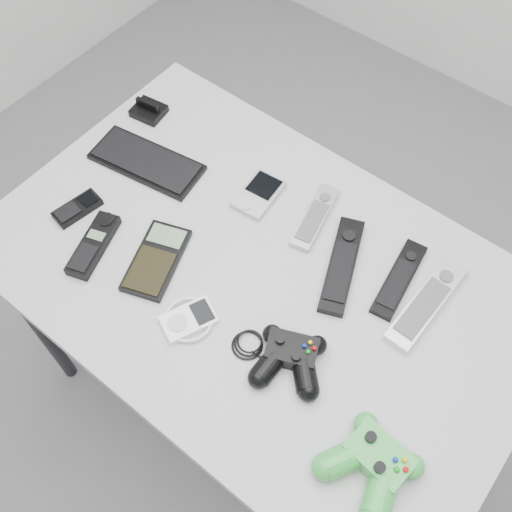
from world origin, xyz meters
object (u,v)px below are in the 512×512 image
Objects in this scene: remote_black_b at (399,279)px; cordless_handset at (93,245)px; remote_black_a at (342,265)px; remote_silver_b at (427,302)px; mobile_phone at (77,208)px; controller_black at (290,357)px; desk at (259,288)px; controller_green at (373,463)px; calculator at (156,260)px; pda at (258,194)px; mp3_player at (189,319)px; pda_keyboard at (147,162)px; remote_silver_a at (315,217)px.

remote_black_b is 0.67m from cordless_handset.
remote_black_a and remote_silver_b have the same top height.
controller_black reaches higher than mobile_phone.
remote_black_a is at bearing -168.49° from remote_silver_b.
controller_green is at bearing -25.40° from desk.
desk is 0.24m from calculator.
pda is (-0.13, 0.16, 0.08)m from desk.
mp3_player is at bearing -42.90° from calculator.
desk is at bearing 11.35° from calculator.
controller_black is (0.17, -0.12, 0.09)m from desk.
desk is at bearing 9.66° from cordless_handset.
controller_black is at bearing -12.64° from cordless_handset.
pda_keyboard is 0.20m from mobile_phone.
cordless_handset is 0.73m from controller_green.
remote_black_a is at bearing 16.30° from calculator.
controller_green is (0.45, -0.01, 0.02)m from mp3_player.
remote_black_b is (0.65, 0.10, 0.00)m from pda_keyboard.
cordless_handset is 0.90× the size of calculator.
controller_black is (0.30, -0.28, 0.01)m from pda.
controller_green reaches higher than remote_black_b.
calculator is (0.13, 0.06, -0.00)m from cordless_handset.
controller_black is at bearing -116.79° from remote_silver_b.
mp3_player is at bearing -137.38° from remote_black_b.
remote_black_b is 0.52m from calculator.
pda is at bearing 173.39° from remote_black_b.
remote_silver_b is (0.32, 0.15, 0.08)m from desk.
remote_silver_a is 0.92× the size of remote_black_b.
remote_silver_a is (0.41, 0.12, 0.00)m from pda_keyboard.
remote_silver_a is at bearing 45.43° from mobile_phone.
controller_black is (0.21, 0.06, 0.01)m from mp3_player.
remote_black_b is 0.82× the size of remote_silver_b.
pda is at bearing 57.13° from calculator.
cordless_handset is (0.10, -0.05, 0.00)m from mobile_phone.
remote_silver_b is at bearing -6.44° from pda.
remote_black_a is at bearing -165.00° from remote_black_b.
remote_silver_a is 0.77× the size of controller_black.
desk is 0.36m from remote_silver_b.
pda is (0.27, 0.09, 0.00)m from pda_keyboard.
desk is at bearing -19.18° from pda_keyboard.
cordless_handset is 0.28m from mp3_player.
mobile_phone is 0.60× the size of calculator.
remote_silver_b is at bearing -12.14° from remote_black_a.
remote_silver_b is at bearing 7.91° from calculator.
mobile_phone is at bearing -164.17° from remote_black_b.
cordless_handset is (-0.20, -0.34, 0.00)m from pda.
controller_green is (0.23, -0.07, 0.00)m from controller_black.
pda_keyboard is (-0.40, 0.07, 0.08)m from desk.
calculator is at bearing -166.01° from remote_black_a.
pda_keyboard is at bearing 138.02° from controller_black.
remote_black_a is at bearing 76.23° from controller_black.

